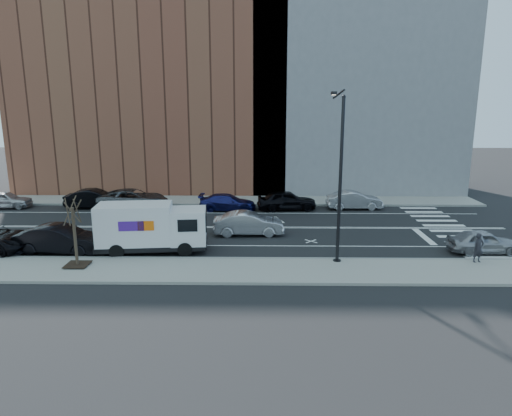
{
  "coord_description": "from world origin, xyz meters",
  "views": [
    {
      "loc": [
        2.89,
        -31.3,
        8.63
      ],
      "look_at": [
        2.42,
        0.07,
        1.4
      ],
      "focal_mm": 32.0,
      "sensor_mm": 36.0,
      "label": 1
    }
  ],
  "objects_px": {
    "far_parked_b": "(95,199)",
    "near_parked_front": "(483,242)",
    "fedex_van": "(151,227)",
    "pedestrian": "(478,248)",
    "driving_sedan": "(249,224)",
    "far_parked_a": "(5,200)"
  },
  "relations": [
    {
      "from": "far_parked_a",
      "to": "far_parked_b",
      "type": "relative_size",
      "value": 0.88
    },
    {
      "from": "driving_sedan",
      "to": "pedestrian",
      "type": "distance_m",
      "value": 13.88
    },
    {
      "from": "far_parked_a",
      "to": "driving_sedan",
      "type": "height_order",
      "value": "driving_sedan"
    },
    {
      "from": "fedex_van",
      "to": "pedestrian",
      "type": "relative_size",
      "value": 4.06
    },
    {
      "from": "far_parked_b",
      "to": "pedestrian",
      "type": "distance_m",
      "value": 29.11
    },
    {
      "from": "fedex_van",
      "to": "far_parked_b",
      "type": "xyz_separation_m",
      "value": [
        -7.54,
        11.55,
        -0.74
      ]
    },
    {
      "from": "far_parked_a",
      "to": "far_parked_b",
      "type": "height_order",
      "value": "far_parked_b"
    },
    {
      "from": "far_parked_b",
      "to": "near_parked_front",
      "type": "bearing_deg",
      "value": -114.75
    },
    {
      "from": "driving_sedan",
      "to": "pedestrian",
      "type": "relative_size",
      "value": 2.89
    },
    {
      "from": "fedex_van",
      "to": "near_parked_front",
      "type": "relative_size",
      "value": 1.63
    },
    {
      "from": "fedex_van",
      "to": "far_parked_b",
      "type": "relative_size",
      "value": 1.36
    },
    {
      "from": "far_parked_b",
      "to": "near_parked_front",
      "type": "distance_m",
      "value": 29.38
    },
    {
      "from": "driving_sedan",
      "to": "near_parked_front",
      "type": "distance_m",
      "value": 14.39
    },
    {
      "from": "fedex_van",
      "to": "far_parked_b",
      "type": "distance_m",
      "value": 13.81
    },
    {
      "from": "near_parked_front",
      "to": "fedex_van",
      "type": "bearing_deg",
      "value": 89.5
    },
    {
      "from": "fedex_van",
      "to": "driving_sedan",
      "type": "distance_m",
      "value": 6.8
    },
    {
      "from": "far_parked_a",
      "to": "far_parked_b",
      "type": "xyz_separation_m",
      "value": [
        7.56,
        0.15,
        0.08
      ]
    },
    {
      "from": "driving_sedan",
      "to": "near_parked_front",
      "type": "height_order",
      "value": "driving_sedan"
    },
    {
      "from": "driving_sedan",
      "to": "pedestrian",
      "type": "height_order",
      "value": "pedestrian"
    },
    {
      "from": "far_parked_b",
      "to": "far_parked_a",
      "type": "bearing_deg",
      "value": 89.18
    },
    {
      "from": "far_parked_b",
      "to": "driving_sedan",
      "type": "bearing_deg",
      "value": -122.59
    },
    {
      "from": "fedex_van",
      "to": "pedestrian",
      "type": "distance_m",
      "value": 18.4
    }
  ]
}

